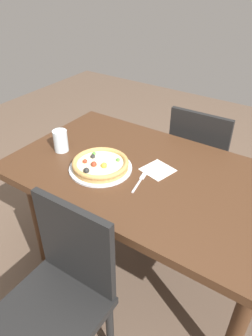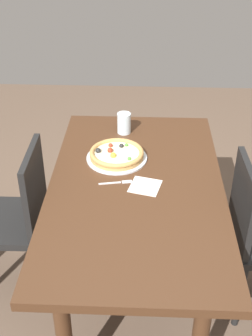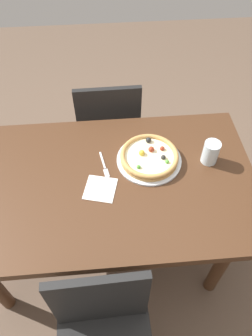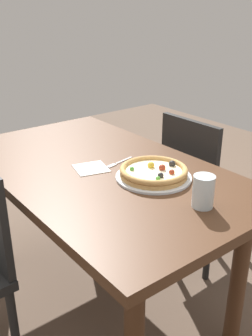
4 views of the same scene
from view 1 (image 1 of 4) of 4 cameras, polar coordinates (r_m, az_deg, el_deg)
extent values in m
plane|color=brown|center=(2.07, 3.76, -18.10)|extent=(6.00, 6.00, 0.00)
cube|color=#472B19|center=(1.56, 4.74, -1.71)|extent=(1.47, 0.85, 0.04)
cylinder|color=#472B19|center=(1.94, -15.79, -8.83)|extent=(0.07, 0.07, 0.70)
cylinder|color=#472B19|center=(1.53, 19.70, -26.02)|extent=(0.07, 0.07, 0.70)
cylinder|color=#472B19|center=(2.25, -5.28, -0.88)|extent=(0.07, 0.07, 0.70)
cylinder|color=black|center=(1.62, -2.94, -27.77)|extent=(0.04, 0.04, 0.42)
cylinder|color=black|center=(1.75, -12.74, -21.78)|extent=(0.04, 0.04, 0.42)
cube|color=black|center=(1.42, -13.79, -24.49)|extent=(0.40, 0.40, 0.04)
cube|color=black|center=(1.31, -9.37, -13.79)|extent=(0.38, 0.03, 0.42)
cylinder|color=black|center=(2.56, 11.07, -0.37)|extent=(0.04, 0.04, 0.42)
cylinder|color=black|center=(2.49, 18.26, -2.75)|extent=(0.04, 0.04, 0.42)
cylinder|color=black|center=(2.30, 7.75, -4.44)|extent=(0.04, 0.04, 0.42)
cylinder|color=black|center=(2.22, 15.70, -7.26)|extent=(0.04, 0.04, 0.42)
cube|color=black|center=(2.25, 13.97, 1.07)|extent=(0.41, 0.41, 0.04)
cube|color=black|center=(1.98, 12.99, 4.17)|extent=(0.38, 0.04, 0.42)
cylinder|color=silver|center=(1.58, -4.67, -0.01)|extent=(0.32, 0.32, 0.01)
cylinder|color=tan|center=(1.58, -4.70, 0.42)|extent=(0.28, 0.28, 0.02)
cylinder|color=beige|center=(1.57, -4.72, 0.78)|extent=(0.25, 0.25, 0.01)
torus|color=tan|center=(1.57, -4.73, 0.99)|extent=(0.29, 0.29, 0.02)
sphere|color=maroon|center=(1.55, -5.94, 0.69)|extent=(0.03, 0.03, 0.03)
sphere|color=gold|center=(1.53, -4.05, 0.47)|extent=(0.03, 0.03, 0.03)
sphere|color=#262626|center=(1.51, -7.28, -0.47)|extent=(0.03, 0.03, 0.03)
sphere|color=#262626|center=(1.61, -6.11, 2.13)|extent=(0.02, 0.02, 0.02)
sphere|color=maroon|center=(1.58, -7.54, 1.22)|extent=(0.02, 0.02, 0.02)
sphere|color=#4C9E38|center=(1.64, -5.89, 2.65)|extent=(0.02, 0.02, 0.02)
sphere|color=#4C9E38|center=(1.58, -1.48, 1.50)|extent=(0.02, 0.02, 0.02)
cube|color=silver|center=(1.46, 1.98, -3.31)|extent=(0.03, 0.11, 0.00)
cube|color=silver|center=(1.53, 3.15, -1.52)|extent=(0.03, 0.05, 0.00)
cylinder|color=silver|center=(1.74, -11.91, 4.92)|extent=(0.08, 0.08, 0.12)
cube|color=white|center=(1.58, 5.84, -0.35)|extent=(0.17, 0.17, 0.00)
camera|label=2|loc=(1.68, 88.39, 15.98)|focal=47.80mm
camera|label=3|loc=(2.15, 22.04, 41.05)|focal=34.40mm
camera|label=4|loc=(2.81, -11.35, 29.41)|focal=41.55mm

